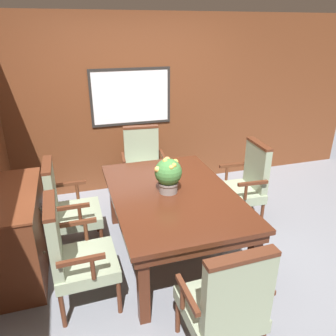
{
  "coord_description": "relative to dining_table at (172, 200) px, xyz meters",
  "views": [
    {
      "loc": [
        -0.94,
        -2.66,
        2.24
      ],
      "look_at": [
        -0.04,
        0.25,
        0.93
      ],
      "focal_mm": 35.0,
      "sensor_mm": 36.0,
      "label": 1
    }
  ],
  "objects": [
    {
      "name": "chair_head_far",
      "position": [
        0.0,
        1.32,
        -0.12
      ],
      "size": [
        0.6,
        0.56,
        1.02
      ],
      "rotation": [
        0.0,
        0.0,
        -0.09
      ],
      "color": "#562B19",
      "rests_on": "ground_plane"
    },
    {
      "name": "wall_back",
      "position": [
        0.04,
        1.78,
        0.58
      ],
      "size": [
        7.2,
        0.08,
        2.45
      ],
      "color": "brown",
      "rests_on": "ground_plane"
    },
    {
      "name": "sideboard_cabinet",
      "position": [
        -1.5,
        0.19,
        -0.22
      ],
      "size": [
        0.49,
        1.16,
        0.85
      ],
      "color": "brown",
      "rests_on": "ground_plane"
    },
    {
      "name": "chair_left_near",
      "position": [
        -0.99,
        -0.42,
        -0.12
      ],
      "size": [
        0.53,
        0.58,
        1.02
      ],
      "rotation": [
        0.0,
        0.0,
        1.6
      ],
      "color": "#562B19",
      "rests_on": "ground_plane"
    },
    {
      "name": "chair_left_far",
      "position": [
        -1.03,
        0.42,
        -0.12
      ],
      "size": [
        0.52,
        0.57,
        1.02
      ],
      "rotation": [
        0.0,
        0.0,
        1.57
      ],
      "color": "#562B19",
      "rests_on": "ground_plane"
    },
    {
      "name": "dining_table",
      "position": [
        0.0,
        0.0,
        0.0
      ],
      "size": [
        1.2,
        1.77,
        0.73
      ],
      "color": "#4C2314",
      "rests_on": "ground_plane"
    },
    {
      "name": "chair_head_near",
      "position": [
        -0.03,
        -1.28,
        -0.12
      ],
      "size": [
        0.58,
        0.53,
        1.02
      ],
      "rotation": [
        0.0,
        0.0,
        3.17
      ],
      "color": "#562B19",
      "rests_on": "ground_plane"
    },
    {
      "name": "chair_right_far",
      "position": [
        1.04,
        0.37,
        -0.12
      ],
      "size": [
        0.55,
        0.59,
        1.02
      ],
      "rotation": [
        0.0,
        0.0,
        -1.63
      ],
      "color": "#562B19",
      "rests_on": "ground_plane"
    },
    {
      "name": "ground_plane",
      "position": [
        0.04,
        -0.1,
        -0.64
      ],
      "size": [
        14.0,
        14.0,
        0.0
      ],
      "primitive_type": "plane",
      "color": "gray"
    },
    {
      "name": "potted_plant",
      "position": [
        -0.04,
        0.02,
        0.28
      ],
      "size": [
        0.28,
        0.27,
        0.36
      ],
      "color": "gray",
      "rests_on": "dining_table"
    }
  ]
}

